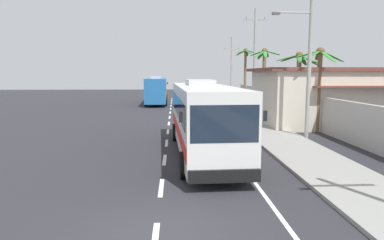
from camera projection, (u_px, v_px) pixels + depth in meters
The scene contains 16 objects.
ground_plane at pixel (156, 234), 8.59m from camera, with size 160.00×160.00×0.00m, color #28282D.
sidewalk_kerb at pixel (290, 146), 18.81m from camera, with size 3.20×90.00×0.14m, color gray.
lane_markings at pixel (200, 134), 22.96m from camera, with size 3.58×71.00×0.01m.
boundary_wall at pixel (327, 116), 22.80m from camera, with size 0.24×60.00×2.40m, color #B2B2AD.
coach_bus_foreground at pixel (203, 116), 17.10m from camera, with size 3.28×11.83×3.67m.
coach_bus_far_lane at pixel (157, 89), 45.95m from camera, with size 3.08×12.48×3.65m.
motorcycle_beside_bus at pixel (226, 116), 27.25m from camera, with size 0.56×1.96×1.59m.
pedestrian_near_kerb at pixel (256, 108), 29.72m from camera, with size 0.36×0.36×1.75m.
utility_pole_mid at pixel (309, 51), 20.69m from camera, with size 3.31×0.24×10.01m.
utility_pole_far at pixel (255, 59), 34.78m from camera, with size 2.29×0.24×10.44m.
utility_pole_distant at pixel (231, 68), 48.97m from camera, with size 2.46×0.24×9.12m.
palm_nearest at pixel (245, 67), 39.68m from camera, with size 2.66×2.59×6.89m.
palm_second at pixel (299, 75), 26.11m from camera, with size 3.51×3.36×5.64m.
palm_third at pixel (319, 74), 23.17m from camera, with size 3.37×3.40×5.74m.
palm_fourth at pixel (264, 69), 32.19m from camera, with size 2.84×2.81×6.35m.
roadside_building at pixel (361, 96), 27.39m from camera, with size 16.84×8.78×4.41m.
Camera 1 is at (0.50, -8.16, 3.98)m, focal length 32.22 mm.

